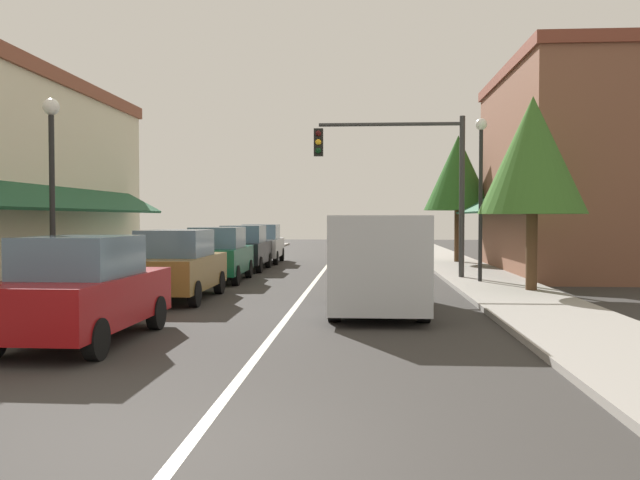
{
  "coord_description": "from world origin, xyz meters",
  "views": [
    {
      "loc": [
        1.6,
        -5.38,
        2.07
      ],
      "look_at": [
        0.33,
        13.64,
        1.43
      ],
      "focal_mm": 37.35,
      "sensor_mm": 36.0,
      "label": 1
    }
  ],
  "objects_px": {
    "parked_car_distant_left": "(262,244)",
    "street_lamp_left_near": "(52,168)",
    "parked_car_second_left": "(177,265)",
    "parked_car_far_left": "(244,248)",
    "parked_car_nearest_left": "(82,290)",
    "van_in_lane": "(377,260)",
    "parked_car_third_left": "(218,254)",
    "street_lamp_right_mid": "(481,174)",
    "tree_right_near": "(533,156)",
    "tree_right_far": "(458,173)",
    "traffic_signal_mast_arm": "(409,168)"
  },
  "relations": [
    {
      "from": "parked_car_distant_left",
      "to": "street_lamp_left_near",
      "type": "bearing_deg",
      "value": -98.94
    },
    {
      "from": "parked_car_second_left",
      "to": "parked_car_far_left",
      "type": "height_order",
      "value": "same"
    },
    {
      "from": "parked_car_far_left",
      "to": "parked_car_second_left",
      "type": "bearing_deg",
      "value": -90.61
    },
    {
      "from": "parked_car_nearest_left",
      "to": "parked_car_second_left",
      "type": "xyz_separation_m",
      "value": [
        -0.06,
        5.76,
        0.0
      ]
    },
    {
      "from": "parked_car_nearest_left",
      "to": "van_in_lane",
      "type": "distance_m",
      "value": 6.42
    },
    {
      "from": "street_lamp_left_near",
      "to": "parked_car_far_left",
      "type": "bearing_deg",
      "value": 80.3
    },
    {
      "from": "parked_car_third_left",
      "to": "parked_car_distant_left",
      "type": "xyz_separation_m",
      "value": [
        0.03,
        8.95,
        0.0
      ]
    },
    {
      "from": "parked_car_nearest_left",
      "to": "parked_car_distant_left",
      "type": "height_order",
      "value": "same"
    },
    {
      "from": "street_lamp_right_mid",
      "to": "tree_right_near",
      "type": "relative_size",
      "value": 0.96
    },
    {
      "from": "street_lamp_right_mid",
      "to": "street_lamp_left_near",
      "type": "bearing_deg",
      "value": -147.43
    },
    {
      "from": "street_lamp_right_mid",
      "to": "tree_right_near",
      "type": "distance_m",
      "value": 2.59
    },
    {
      "from": "parked_car_nearest_left",
      "to": "parked_car_third_left",
      "type": "xyz_separation_m",
      "value": [
        -0.09,
        10.65,
        0.0
      ]
    },
    {
      "from": "tree_right_far",
      "to": "parked_car_far_left",
      "type": "bearing_deg",
      "value": -155.98
    },
    {
      "from": "parked_car_nearest_left",
      "to": "street_lamp_left_near",
      "type": "bearing_deg",
      "value": 122.75
    },
    {
      "from": "tree_right_near",
      "to": "tree_right_far",
      "type": "height_order",
      "value": "tree_right_far"
    },
    {
      "from": "parked_car_distant_left",
      "to": "street_lamp_right_mid",
      "type": "height_order",
      "value": "street_lamp_right_mid"
    },
    {
      "from": "parked_car_second_left",
      "to": "street_lamp_left_near",
      "type": "distance_m",
      "value": 3.87
    },
    {
      "from": "parked_car_second_left",
      "to": "van_in_lane",
      "type": "distance_m",
      "value": 5.29
    },
    {
      "from": "tree_right_near",
      "to": "tree_right_far",
      "type": "xyz_separation_m",
      "value": [
        -0.36,
        11.67,
        0.31
      ]
    },
    {
      "from": "parked_car_distant_left",
      "to": "street_lamp_right_mid",
      "type": "relative_size",
      "value": 0.81
    },
    {
      "from": "parked_car_second_left",
      "to": "parked_car_third_left",
      "type": "bearing_deg",
      "value": 89.89
    },
    {
      "from": "parked_car_third_left",
      "to": "van_in_lane",
      "type": "relative_size",
      "value": 0.8
    },
    {
      "from": "parked_car_nearest_left",
      "to": "street_lamp_right_mid",
      "type": "relative_size",
      "value": 0.81
    },
    {
      "from": "street_lamp_right_mid",
      "to": "parked_car_second_left",
      "type": "bearing_deg",
      "value": -152.82
    },
    {
      "from": "parked_car_second_left",
      "to": "traffic_signal_mast_arm",
      "type": "height_order",
      "value": "traffic_signal_mast_arm"
    },
    {
      "from": "parked_car_second_left",
      "to": "street_lamp_left_near",
      "type": "xyz_separation_m",
      "value": [
        -2.07,
        -2.36,
        2.27
      ]
    },
    {
      "from": "parked_car_nearest_left",
      "to": "street_lamp_left_near",
      "type": "xyz_separation_m",
      "value": [
        -2.13,
        3.4,
        2.27
      ]
    },
    {
      "from": "traffic_signal_mast_arm",
      "to": "street_lamp_right_mid",
      "type": "height_order",
      "value": "traffic_signal_mast_arm"
    },
    {
      "from": "traffic_signal_mast_arm",
      "to": "tree_right_near",
      "type": "relative_size",
      "value": 1.01
    },
    {
      "from": "street_lamp_left_near",
      "to": "parked_car_third_left",
      "type": "bearing_deg",
      "value": 74.24
    },
    {
      "from": "van_in_lane",
      "to": "tree_right_near",
      "type": "xyz_separation_m",
      "value": [
        4.23,
        3.53,
        2.59
      ]
    },
    {
      "from": "parked_car_second_left",
      "to": "tree_right_near",
      "type": "height_order",
      "value": "tree_right_near"
    },
    {
      "from": "traffic_signal_mast_arm",
      "to": "street_lamp_left_near",
      "type": "relative_size",
      "value": 1.16
    },
    {
      "from": "parked_car_third_left",
      "to": "parked_car_far_left",
      "type": "height_order",
      "value": "same"
    },
    {
      "from": "parked_car_second_left",
      "to": "tree_right_far",
      "type": "xyz_separation_m",
      "value": [
        8.88,
        13.54,
        3.17
      ]
    },
    {
      "from": "street_lamp_left_near",
      "to": "tree_right_near",
      "type": "distance_m",
      "value": 12.08
    },
    {
      "from": "parked_car_distant_left",
      "to": "van_in_lane",
      "type": "xyz_separation_m",
      "value": [
        5.0,
        -15.5,
        0.27
      ]
    },
    {
      "from": "street_lamp_left_near",
      "to": "tree_right_far",
      "type": "bearing_deg",
      "value": 55.45
    },
    {
      "from": "parked_car_third_left",
      "to": "parked_car_distant_left",
      "type": "bearing_deg",
      "value": 88.3
    },
    {
      "from": "parked_car_second_left",
      "to": "street_lamp_left_near",
      "type": "relative_size",
      "value": 0.88
    },
    {
      "from": "parked_car_third_left",
      "to": "van_in_lane",
      "type": "height_order",
      "value": "van_in_lane"
    },
    {
      "from": "parked_car_third_left",
      "to": "street_lamp_left_near",
      "type": "xyz_separation_m",
      "value": [
        -2.05,
        -7.25,
        2.27
      ]
    },
    {
      "from": "parked_car_nearest_left",
      "to": "street_lamp_left_near",
      "type": "distance_m",
      "value": 4.61
    },
    {
      "from": "parked_car_third_left",
      "to": "parked_car_far_left",
      "type": "xyz_separation_m",
      "value": [
        -0.01,
        4.67,
        0.0
      ]
    },
    {
      "from": "parked_car_distant_left",
      "to": "tree_right_far",
      "type": "xyz_separation_m",
      "value": [
        8.87,
        -0.3,
        3.17
      ]
    },
    {
      "from": "tree_right_near",
      "to": "street_lamp_left_near",
      "type": "bearing_deg",
      "value": -159.51
    },
    {
      "from": "parked_car_distant_left",
      "to": "traffic_signal_mast_arm",
      "type": "xyz_separation_m",
      "value": [
        6.17,
        -8.17,
        2.82
      ]
    },
    {
      "from": "street_lamp_right_mid",
      "to": "tree_right_near",
      "type": "bearing_deg",
      "value": -68.01
    },
    {
      "from": "parked_car_distant_left",
      "to": "traffic_signal_mast_arm",
      "type": "relative_size",
      "value": 0.77
    },
    {
      "from": "parked_car_third_left",
      "to": "tree_right_near",
      "type": "bearing_deg",
      "value": -19.61
    }
  ]
}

